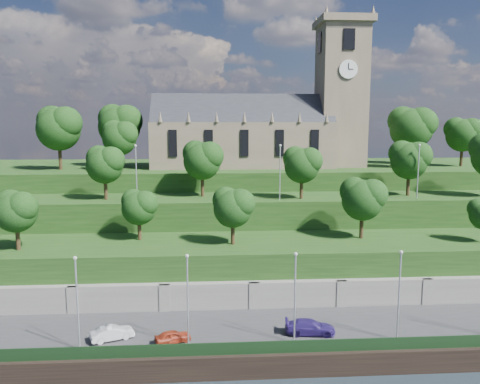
{
  "coord_description": "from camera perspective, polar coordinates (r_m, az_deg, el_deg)",
  "views": [
    {
      "loc": [
        -9.83,
        -38.99,
        22.57
      ],
      "look_at": [
        -5.38,
        30.0,
        12.6
      ],
      "focal_mm": 35.0,
      "sensor_mm": 36.0,
      "label": 1
    }
  ],
  "objects": [
    {
      "name": "ground",
      "position": [
        46.12,
        9.78,
        -21.23
      ],
      "size": [
        320.0,
        320.0,
        0.0
      ],
      "primitive_type": "plane",
      "color": "black",
      "rests_on": "ground"
    },
    {
      "name": "promenade",
      "position": [
        50.86,
        8.18,
        -16.98
      ],
      "size": [
        160.0,
        12.0,
        2.0
      ],
      "primitive_type": "cube",
      "color": "#2D2D30",
      "rests_on": "ground"
    },
    {
      "name": "quay_wall",
      "position": [
        45.54,
        9.83,
        -20.05
      ],
      "size": [
        160.0,
        0.5,
        2.2
      ],
      "primitive_type": "cube",
      "color": "black",
      "rests_on": "ground"
    },
    {
      "name": "fence",
      "position": [
        45.42,
        9.68,
        -18.0
      ],
      "size": [
        160.0,
        0.1,
        1.2
      ],
      "primitive_type": "cube",
      "color": "#163317",
      "rests_on": "promenade"
    },
    {
      "name": "retaining_wall",
      "position": [
        55.65,
        6.92,
        -13.0
      ],
      "size": [
        160.0,
        2.1,
        5.0
      ],
      "color": "slate",
      "rests_on": "ground"
    },
    {
      "name": "embankment_lower",
      "position": [
        60.74,
        5.89,
        -9.64
      ],
      "size": [
        160.0,
        12.0,
        8.0
      ],
      "primitive_type": "cube",
      "color": "#1A3913",
      "rests_on": "ground"
    },
    {
      "name": "embankment_upper",
      "position": [
        70.67,
        4.43,
        -5.38
      ],
      "size": [
        160.0,
        10.0,
        12.0
      ],
      "primitive_type": "cube",
      "color": "#1A3913",
      "rests_on": "ground"
    },
    {
      "name": "hilltop",
      "position": [
        90.79,
        2.58,
        -1.36
      ],
      "size": [
        160.0,
        32.0,
        15.0
      ],
      "primitive_type": "cube",
      "color": "#1A3913",
      "rests_on": "ground"
    },
    {
      "name": "church",
      "position": [
        85.64,
        3.47,
        8.16
      ],
      "size": [
        38.6,
        12.35,
        27.6
      ],
      "color": "brown",
      "rests_on": "hilltop"
    },
    {
      "name": "trees_lower",
      "position": [
        58.89,
        6.45,
        -1.41
      ],
      "size": [
        72.04,
        8.68,
        7.91
      ],
      "color": "black",
      "rests_on": "embankment_lower"
    },
    {
      "name": "trees_upper",
      "position": [
        69.57,
        10.94,
        4.06
      ],
      "size": [
        62.82,
        8.95,
        9.45
      ],
      "color": "black",
      "rests_on": "embankment_upper"
    },
    {
      "name": "trees_hilltop",
      "position": [
        84.48,
        2.98,
        7.9
      ],
      "size": [
        78.69,
        16.4,
        11.33
      ],
      "color": "black",
      "rests_on": "hilltop"
    },
    {
      "name": "lamp_posts_promenade",
      "position": [
        44.98,
        6.72,
        -12.0
      ],
      "size": [
        60.36,
        0.36,
        8.91
      ],
      "color": "#B2B2B7",
      "rests_on": "promenade"
    },
    {
      "name": "lamp_posts_upper",
      "position": [
        66.01,
        4.9,
        2.94
      ],
      "size": [
        40.36,
        0.36,
        7.88
      ],
      "color": "#B2B2B7",
      "rests_on": "embankment_upper"
    },
    {
      "name": "car_left",
      "position": [
        47.03,
        -8.18,
        -17.03
      ],
      "size": [
        3.72,
        2.5,
        1.18
      ],
      "primitive_type": "imported",
      "rotation": [
        0.0,
        0.0,
        1.93
      ],
      "color": "#AC361C",
      "rests_on": "promenade"
    },
    {
      "name": "car_middle",
      "position": [
        48.66,
        -15.31,
        -16.24
      ],
      "size": [
        4.31,
        2.86,
        1.34
      ],
      "primitive_type": "imported",
      "rotation": [
        0.0,
        0.0,
        1.96
      ],
      "color": "silver",
      "rests_on": "promenade"
    },
    {
      "name": "car_right",
      "position": [
        48.68,
        8.53,
        -15.96
      ],
      "size": [
        5.15,
        2.55,
        1.44
      ],
      "primitive_type": "imported",
      "rotation": [
        0.0,
        0.0,
        1.46
      ],
      "color": "navy",
      "rests_on": "promenade"
    }
  ]
}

